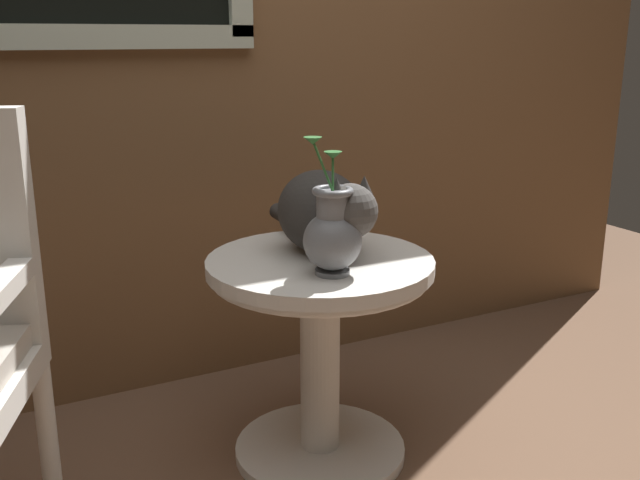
{
  "coord_description": "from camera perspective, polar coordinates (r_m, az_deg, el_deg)",
  "views": [
    {
      "loc": [
        -0.62,
        -1.44,
        1.14
      ],
      "look_at": [
        0.22,
        0.17,
        0.63
      ],
      "focal_mm": 40.85,
      "sensor_mm": 36.0,
      "label": 1
    }
  ],
  "objects": [
    {
      "name": "pewter_vase_with_ivy",
      "position": [
        1.75,
        0.97,
        0.51
      ],
      "size": [
        0.14,
        0.14,
        0.33
      ],
      "color": "slate",
      "rests_on": "wicker_side_table"
    },
    {
      "name": "cat",
      "position": [
        1.91,
        0.31,
        2.24
      ],
      "size": [
        0.23,
        0.56,
        0.23
      ],
      "color": "#33302D",
      "rests_on": "wicker_side_table"
    },
    {
      "name": "wicker_side_table",
      "position": [
        1.96,
        0.0,
        -6.6
      ],
      "size": [
        0.6,
        0.6,
        0.58
      ],
      "color": "silver",
      "rests_on": "ground_plane"
    }
  ]
}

